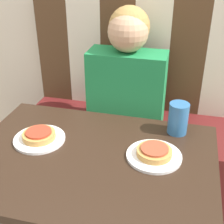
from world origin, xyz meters
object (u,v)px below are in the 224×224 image
(person, at_px, (127,68))
(plate_left, at_px, (40,139))
(pizza_left, at_px, (39,135))
(plate_right, at_px, (154,156))
(drinking_cup, at_px, (178,118))
(pizza_right, at_px, (154,152))

(person, xyz_separation_m, plate_left, (-0.24, -0.64, -0.10))
(plate_left, bearing_deg, pizza_left, 14.04)
(plate_left, bearing_deg, plate_right, 0.00)
(pizza_left, bearing_deg, person, 69.53)
(person, relative_size, pizza_left, 5.01)
(person, xyz_separation_m, drinking_cup, (0.31, -0.44, -0.04))
(plate_left, distance_m, pizza_left, 0.02)
(pizza_left, distance_m, pizza_right, 0.48)
(pizza_left, xyz_separation_m, drinking_cup, (0.55, 0.20, 0.04))
(plate_left, xyz_separation_m, pizza_left, (0.00, 0.00, 0.02))
(plate_left, relative_size, pizza_left, 1.57)
(person, relative_size, plate_left, 3.19)
(plate_left, bearing_deg, pizza_right, 0.00)
(drinking_cup, bearing_deg, plate_left, -159.75)
(plate_right, distance_m, pizza_left, 0.48)
(person, height_order, drinking_cup, person)
(plate_left, height_order, plate_right, same)
(plate_left, distance_m, pizza_right, 0.48)
(person, height_order, pizza_left, person)
(drinking_cup, bearing_deg, person, 125.47)
(pizza_left, bearing_deg, drinking_cup, 20.25)
(pizza_left, height_order, drinking_cup, drinking_cup)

